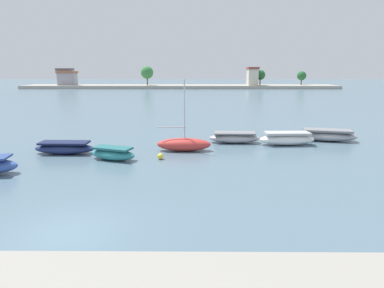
% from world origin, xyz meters
% --- Properties ---
extents(ground_plane, '(400.00, 400.00, 0.00)m').
position_xyz_m(ground_plane, '(0.00, 0.00, 0.00)').
color(ground_plane, slate).
extents(moored_boat_1, '(4.41, 1.59, 0.89)m').
position_xyz_m(moored_boat_1, '(-4.72, 12.17, 0.43)').
color(moored_boat_1, navy).
rests_on(moored_boat_1, ground).
extents(moored_boat_2, '(3.54, 2.32, 0.89)m').
position_xyz_m(moored_boat_2, '(-0.77, 10.52, 0.42)').
color(moored_boat_2, teal).
rests_on(moored_boat_2, ground).
extents(moored_boat_3, '(4.11, 1.45, 5.35)m').
position_xyz_m(moored_boat_3, '(4.01, 13.13, 0.52)').
color(moored_boat_3, '#C63833').
rests_on(moored_boat_3, ground).
extents(moored_boat_4, '(4.32, 1.71, 0.90)m').
position_xyz_m(moored_boat_4, '(8.18, 16.02, 0.43)').
color(moored_boat_4, '#9E9EA3').
rests_on(moored_boat_4, ground).
extents(moored_boat_5, '(4.59, 1.79, 1.06)m').
position_xyz_m(moored_boat_5, '(12.38, 15.24, 0.50)').
color(moored_boat_5, white).
rests_on(moored_boat_5, ground).
extents(moored_boat_6, '(5.20, 2.81, 0.99)m').
position_xyz_m(moored_boat_6, '(16.30, 16.90, 0.47)').
color(moored_boat_6, '#9E9EA3').
rests_on(moored_boat_6, ground).
extents(mooring_buoy_1, '(0.41, 0.41, 0.41)m').
position_xyz_m(mooring_buoy_1, '(2.47, 10.66, 0.21)').
color(mooring_buoy_1, yellow).
rests_on(mooring_buoy_1, ground).
extents(distant_shoreline, '(101.73, 11.95, 7.08)m').
position_xyz_m(distant_shoreline, '(-2.30, 99.97, 1.37)').
color(distant_shoreline, '#9E998C').
rests_on(distant_shoreline, ground).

